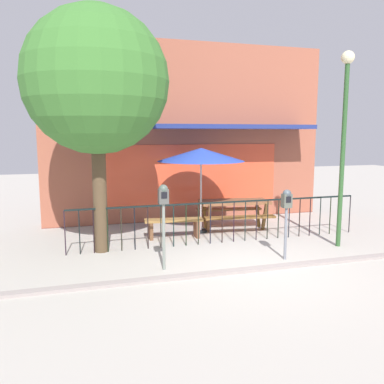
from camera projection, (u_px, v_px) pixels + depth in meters
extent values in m
plane|color=#B0AAA0|center=(252.00, 264.00, 7.81)|extent=(40.00, 40.00, 0.00)
cube|color=#572B2B|center=(188.00, 218.00, 12.10)|extent=(8.26, 0.54, 0.01)
cube|color=#A0543F|center=(188.00, 133.00, 11.73)|extent=(8.26, 0.50, 5.08)
cube|color=#E54C2D|center=(190.00, 174.00, 11.66)|extent=(5.37, 0.02, 1.70)
cube|color=navy|center=(195.00, 127.00, 11.00)|extent=(7.02, 0.99, 0.12)
cube|color=black|center=(222.00, 202.00, 9.21)|extent=(6.93, 0.04, 0.04)
cylinder|color=black|center=(65.00, 233.00, 8.30)|extent=(0.02, 0.02, 0.95)
cylinder|color=black|center=(79.00, 232.00, 8.38)|extent=(0.02, 0.02, 0.95)
cylinder|color=black|center=(94.00, 231.00, 8.46)|extent=(0.02, 0.02, 0.95)
cylinder|color=black|center=(108.00, 230.00, 8.54)|extent=(0.02, 0.02, 0.95)
cylinder|color=black|center=(121.00, 229.00, 8.63)|extent=(0.02, 0.02, 0.95)
cylinder|color=black|center=(135.00, 228.00, 8.71)|extent=(0.02, 0.02, 0.95)
cylinder|color=black|center=(148.00, 228.00, 8.79)|extent=(0.02, 0.02, 0.95)
cylinder|color=black|center=(161.00, 227.00, 8.87)|extent=(0.02, 0.02, 0.95)
cylinder|color=black|center=(174.00, 226.00, 8.95)|extent=(0.02, 0.02, 0.95)
cylinder|color=black|center=(186.00, 225.00, 9.03)|extent=(0.02, 0.02, 0.95)
cylinder|color=black|center=(198.00, 224.00, 9.11)|extent=(0.02, 0.02, 0.95)
cylinder|color=black|center=(210.00, 223.00, 9.19)|extent=(0.02, 0.02, 0.95)
cylinder|color=black|center=(222.00, 223.00, 9.27)|extent=(0.02, 0.02, 0.95)
cylinder|color=black|center=(234.00, 222.00, 9.35)|extent=(0.02, 0.02, 0.95)
cylinder|color=black|center=(245.00, 221.00, 9.44)|extent=(0.02, 0.02, 0.95)
cylinder|color=black|center=(257.00, 220.00, 9.52)|extent=(0.02, 0.02, 0.95)
cylinder|color=black|center=(268.00, 220.00, 9.60)|extent=(0.02, 0.02, 0.95)
cylinder|color=black|center=(278.00, 219.00, 9.68)|extent=(0.02, 0.02, 0.95)
cylinder|color=black|center=(289.00, 218.00, 9.76)|extent=(0.02, 0.02, 0.95)
cylinder|color=black|center=(300.00, 217.00, 9.84)|extent=(0.02, 0.02, 0.95)
cylinder|color=black|center=(310.00, 217.00, 9.92)|extent=(0.02, 0.02, 0.95)
cylinder|color=black|center=(320.00, 216.00, 10.00)|extent=(0.02, 0.02, 0.95)
cylinder|color=black|center=(330.00, 215.00, 10.08)|extent=(0.02, 0.02, 0.95)
cylinder|color=black|center=(340.00, 215.00, 10.17)|extent=(0.02, 0.02, 0.95)
cylinder|color=black|center=(350.00, 214.00, 10.25)|extent=(0.02, 0.02, 0.95)
cube|color=brown|center=(234.00, 202.00, 10.52)|extent=(1.88, 0.98, 0.07)
cube|color=brown|center=(240.00, 217.00, 10.03)|extent=(1.82, 0.48, 0.05)
cube|color=brown|center=(229.00, 209.00, 11.10)|extent=(1.82, 0.48, 0.05)
cube|color=brown|center=(209.00, 219.00, 10.19)|extent=(0.11, 0.36, 0.78)
cube|color=brown|center=(205.00, 214.00, 10.73)|extent=(0.11, 0.36, 0.78)
cube|color=brown|center=(265.00, 217.00, 10.42)|extent=(0.11, 0.36, 0.78)
cube|color=brown|center=(258.00, 213.00, 10.97)|extent=(0.11, 0.36, 0.78)
cylinder|color=black|center=(201.00, 231.00, 10.39)|extent=(0.36, 0.36, 0.05)
cylinder|color=beige|center=(201.00, 191.00, 10.24)|extent=(0.04, 0.04, 2.10)
cone|color=#2744AF|center=(201.00, 155.00, 10.10)|extent=(2.20, 2.20, 0.33)
cube|color=olive|center=(174.00, 220.00, 9.67)|extent=(1.43, 0.48, 0.06)
cube|color=brown|center=(151.00, 230.00, 9.61)|extent=(0.08, 0.29, 0.45)
cube|color=brown|center=(197.00, 228.00, 9.79)|extent=(0.08, 0.29, 0.45)
cylinder|color=gray|center=(164.00, 237.00, 7.41)|extent=(0.06, 0.06, 1.24)
cube|color=#4B4C48|center=(163.00, 196.00, 7.30)|extent=(0.18, 0.14, 0.27)
sphere|color=#48564D|center=(163.00, 189.00, 7.28)|extent=(0.17, 0.17, 0.17)
cube|color=black|center=(164.00, 195.00, 7.22)|extent=(0.11, 0.01, 0.12)
cylinder|color=slate|center=(286.00, 234.00, 8.04)|extent=(0.06, 0.06, 1.06)
cube|color=#50544B|center=(287.00, 201.00, 7.94)|extent=(0.18, 0.14, 0.28)
sphere|color=#404950|center=(287.00, 194.00, 7.92)|extent=(0.17, 0.17, 0.17)
cube|color=black|center=(289.00, 200.00, 7.87)|extent=(0.11, 0.01, 0.12)
cylinder|color=#4C3A26|center=(100.00, 188.00, 8.46)|extent=(0.29, 0.29, 2.75)
sphere|color=#3A732E|center=(96.00, 81.00, 8.14)|extent=(2.97, 2.97, 2.97)
cylinder|color=#2C5428|center=(343.00, 158.00, 8.78)|extent=(0.10, 0.10, 3.98)
sphere|color=beige|center=(348.00, 57.00, 8.47)|extent=(0.28, 0.28, 0.28)
cube|color=gray|center=(260.00, 270.00, 7.47)|extent=(11.56, 0.20, 0.11)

